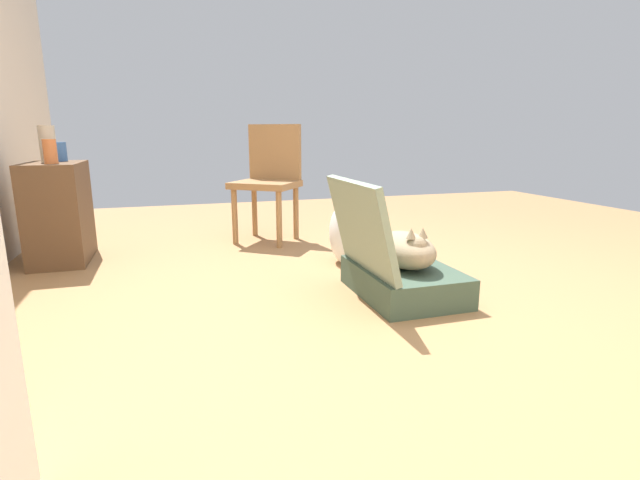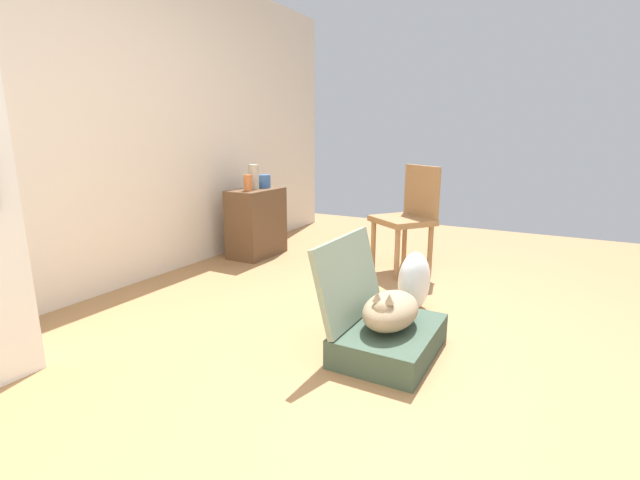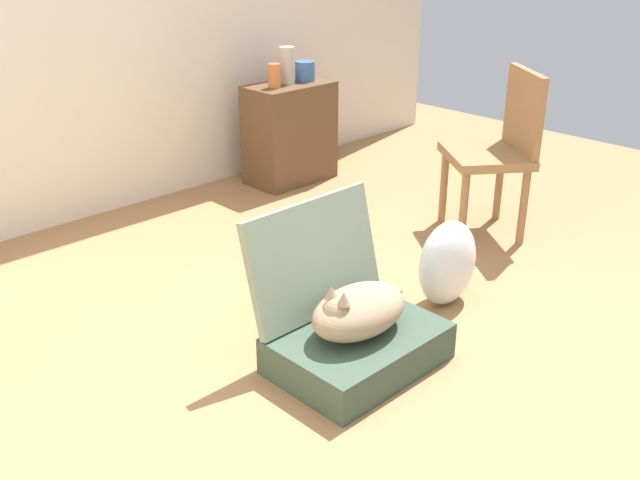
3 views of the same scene
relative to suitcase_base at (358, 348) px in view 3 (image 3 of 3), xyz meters
name	(u,v)px [view 3 (image 3 of 3)]	position (x,y,z in m)	size (l,w,h in m)	color
ground_plane	(339,367)	(-0.07, 0.04, -0.08)	(7.68, 7.68, 0.00)	#9E7247
suitcase_base	(358,348)	(0.00, 0.00, 0.00)	(0.66, 0.48, 0.16)	#384C3D
suitcase_lid	(314,258)	(0.00, 0.25, 0.31)	(0.66, 0.48, 0.04)	gray
cat	(358,311)	(-0.01, 0.00, 0.18)	(0.52, 0.28, 0.23)	#998466
plastic_bag_white	(447,263)	(0.68, 0.08, 0.13)	(0.34, 0.20, 0.41)	silver
side_table	(290,133)	(1.33, 1.89, 0.25)	(0.58, 0.34, 0.67)	brown
vase_tall	(274,76)	(1.19, 1.87, 0.66)	(0.08, 0.08, 0.15)	#CC6B38
vase_short	(305,71)	(1.48, 1.89, 0.65)	(0.13, 0.13, 0.13)	#38609E
vase_round	(287,65)	(1.33, 1.91, 0.71)	(0.10, 0.10, 0.24)	#B7AD99
chair	(499,146)	(1.56, 0.41, 0.43)	(0.62, 0.63, 0.93)	olive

